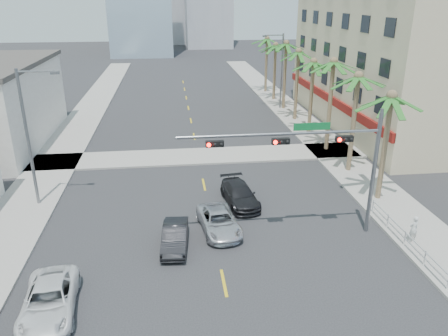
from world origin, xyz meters
The scene contains 21 objects.
sidewalk_right centered at (12.00, 20.00, 0.07)m, with size 4.00×120.00×0.15m, color gray.
sidewalk_left centered at (-12.00, 20.00, 0.07)m, with size 4.00×120.00×0.15m, color gray.
sidewalk_cross centered at (0.00, 22.00, 0.07)m, with size 80.00×4.00×0.15m, color gray.
building_right centered at (21.99, 30.00, 7.50)m, with size 15.25×28.00×15.00m.
traffic_signal_mast centered at (5.78, 7.95, 5.06)m, with size 11.12×0.54×7.20m.
palm_tree_0 centered at (11.60, 12.00, 7.08)m, with size 4.80×4.80×7.80m.
palm_tree_1 centered at (11.60, 17.20, 7.43)m, with size 4.80×4.80×8.16m.
palm_tree_2 centered at (11.60, 22.40, 7.78)m, with size 4.80×4.80×8.52m.
palm_tree_3 centered at (11.60, 27.60, 7.08)m, with size 4.80×4.80×7.80m.
palm_tree_4 centered at (11.60, 32.80, 7.43)m, with size 4.80×4.80×8.16m.
palm_tree_5 centered at (11.60, 38.00, 7.78)m, with size 4.80×4.80×8.52m.
palm_tree_6 centered at (11.60, 43.20, 7.08)m, with size 4.80×4.80×7.80m.
palm_tree_7 centered at (11.60, 48.40, 7.43)m, with size 4.80×4.80×8.16m.
streetlight_left centered at (-11.00, 14.00, 5.06)m, with size 2.55×0.25×9.00m.
streetlight_right centered at (11.00, 38.00, 5.06)m, with size 2.55×0.25×9.00m.
guardrail centered at (10.30, 6.00, 0.67)m, with size 0.08×8.08×1.00m.
car_parked_far centered at (-7.80, 2.81, 0.66)m, with size 2.20×4.77×1.32m, color white.
car_lane_left centered at (-2.27, 7.60, 0.63)m, with size 1.34×3.83×1.26m, color black.
car_lane_center centered at (0.34, 9.08, 0.62)m, with size 2.06×4.47×1.24m, color silver.
car_lane_right centered at (2.13, 12.55, 0.67)m, with size 1.87×4.59×1.33m, color black.
pedestrian centered at (10.91, 6.31, 0.93)m, with size 0.57×0.37×1.57m, color silver.
Camera 1 is at (-2.18, -13.53, 12.95)m, focal length 35.00 mm.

